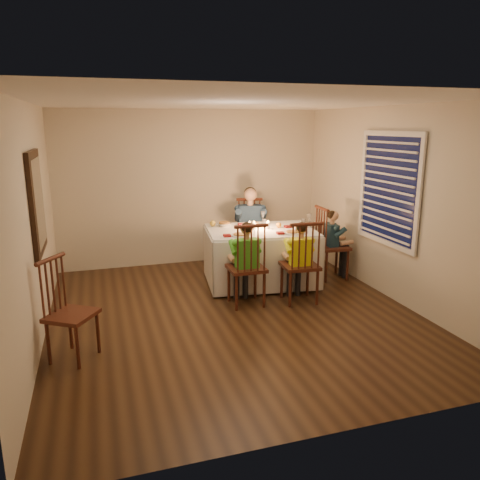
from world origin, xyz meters
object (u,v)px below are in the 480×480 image
object	(u,v)px
chair_extra	(76,358)
adult	(250,266)
dining_table	(261,245)
child_yellow	(299,301)
chair_adult	(250,266)
chair_end	(331,277)
chair_near_right	(299,301)
child_teal	(331,277)
chair_near_left	(246,304)
serving_bowl	(224,225)
child_green	(246,304)

from	to	relation	value
chair_extra	adult	size ratio (longest dim) A/B	0.80
dining_table	child_yellow	size ratio (longest dim) A/B	1.56
chair_adult	chair_end	size ratio (longest dim) A/B	1.00
chair_near_right	child_yellow	size ratio (longest dim) A/B	1.03
chair_extra	child_teal	bearing A→B (deg)	-34.07
chair_near_left	chair_extra	size ratio (longest dim) A/B	1.06
serving_bowl	chair_end	bearing A→B (deg)	-15.84
dining_table	chair_adult	world-z (taller)	dining_table
chair_end	child_green	size ratio (longest dim) A/B	1.00
chair_near_left	child_teal	distance (m)	1.76
chair_extra	child_green	distance (m)	2.33
adult	serving_bowl	bearing A→B (deg)	-124.38
chair_near_left	child_teal	size ratio (longest dim) A/B	1.06
child_teal	serving_bowl	distance (m)	1.89
dining_table	adult	size ratio (longest dim) A/B	1.29
child_yellow	child_green	bearing A→B (deg)	-3.79
child_yellow	child_teal	world-z (taller)	child_yellow
chair_extra	chair_adult	bearing A→B (deg)	-13.82
chair_near_left	adult	distance (m)	1.77
child_green	serving_bowl	world-z (taller)	serving_bowl
chair_adult	chair_near_right	xyz separation A→B (m)	(0.11, -1.77, 0.00)
chair_near_right	chair_end	world-z (taller)	same
chair_end	child_yellow	bearing A→B (deg)	132.98
chair_adult	adult	xyz separation A→B (m)	(0.00, 0.00, 0.00)
child_yellow	child_teal	distance (m)	1.19
dining_table	serving_bowl	world-z (taller)	serving_bowl
chair_end	adult	distance (m)	1.42
chair_near_left	child_yellow	xyz separation A→B (m)	(0.72, -0.11, 0.00)
dining_table	child_green	bearing A→B (deg)	-114.81
chair_extra	child_yellow	xyz separation A→B (m)	(2.88, 0.79, 0.00)
chair_near_right	child_yellow	world-z (taller)	chair_near_right
dining_table	serving_bowl	xyz separation A→B (m)	(-0.47, 0.36, 0.27)
child_green	child_teal	world-z (taller)	child_green
child_teal	chair_near_left	bearing A→B (deg)	114.72
child_green	serving_bowl	size ratio (longest dim) A/B	5.46
chair_extra	child_yellow	bearing A→B (deg)	-41.23
dining_table	chair_adult	distance (m)	1.08
adult	child_green	world-z (taller)	adult
child_green	chair_adult	bearing A→B (deg)	-110.37
chair_near_left	chair_extra	distance (m)	2.33
chair_near_right	serving_bowl	bearing A→B (deg)	-55.63
chair_near_right	child_teal	bearing A→B (deg)	-134.78
chair_adult	chair_end	world-z (taller)	same
chair_end	chair_extra	size ratio (longest dim) A/B	1.06
dining_table	chair_adult	size ratio (longest dim) A/B	1.52
child_teal	serving_bowl	size ratio (longest dim) A/B	5.16
chair_extra	child_green	size ratio (longest dim) A/B	0.95
child_yellow	adult	bearing A→B (deg)	-81.88
chair_near_left	chair_extra	bearing A→B (deg)	22.47
chair_extra	chair_near_left	bearing A→B (deg)	-33.99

